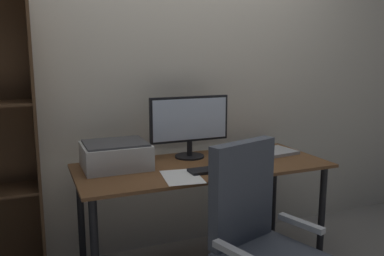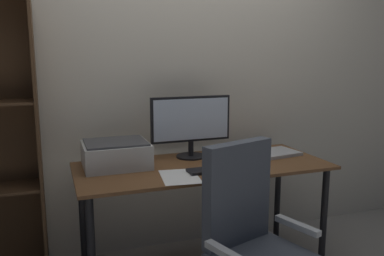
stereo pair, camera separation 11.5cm
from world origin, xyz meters
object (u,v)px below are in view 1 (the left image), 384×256
Objects in this scene: coffee_mug at (215,156)px; printer at (116,155)px; monitor at (190,123)px; laptop at (272,152)px; office_chair at (261,256)px; desk at (203,177)px; keyboard at (212,170)px; mouse at (245,163)px.

printer reaches higher than coffee_mug.
monitor is 0.30m from coffee_mug.
office_chair reaches higher than laptop.
desk is at bearing -86.92° from monitor.
laptop is (0.57, -0.13, -0.23)m from monitor.
keyboard is at bearing -30.11° from printer.
office_chair is (0.01, -0.55, -0.29)m from keyboard.
monitor reaches higher than laptop.
laptop is at bearing -12.78° from monitor.
keyboard is 0.18m from coffee_mug.
keyboard reaches higher than desk.
keyboard is 0.62m from laptop.
printer is at bearing 165.27° from desk.
mouse is at bearing -156.75° from laptop.
desk is 5.00× the size of laptop.
mouse is at bearing -19.65° from printer.
laptop is (0.48, 0.08, -0.04)m from coffee_mug.
monitor is 1.39× the size of printer.
coffee_mug reaches higher than keyboard.
monitor is 5.77× the size of mouse.
office_chair is (0.01, -0.91, -0.52)m from monitor.
coffee_mug is (0.09, 0.15, 0.04)m from keyboard.
office_chair reaches higher than mouse.
monitor is at bearing 114.49° from coffee_mug.
coffee_mug is 0.10× the size of office_chair.
desk is 5.51× the size of keyboard.
mouse reaches higher than desk.
keyboard is 0.24m from mouse.
office_chair is at bearing -107.40° from mouse.
keyboard is 2.99× the size of coffee_mug.
laptop is 0.80× the size of printer.
printer is (-0.52, -0.06, -0.16)m from monitor.
keyboard is 0.62m from office_chair.
monitor is 5.72× the size of coffee_mug.
office_chair is (-0.09, -0.71, -0.33)m from coffee_mug.
monitor is 0.63m from laptop.
mouse is (0.24, 0.03, 0.01)m from keyboard.
keyboard is 0.60m from printer.
mouse is 0.24× the size of printer.
laptop is at bearing 6.75° from desk.
desk is at bearing 179.05° from laptop.
printer is 0.40× the size of office_chair.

